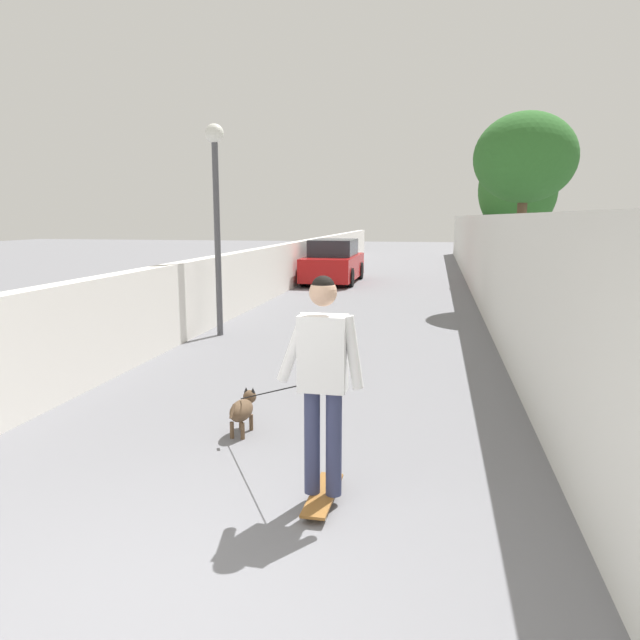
% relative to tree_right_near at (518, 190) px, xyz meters
% --- Properties ---
extents(ground_plane, '(80.00, 80.00, 0.00)m').
position_rel_tree_right_near_xyz_m(ground_plane, '(-5.00, 4.45, -3.25)').
color(ground_plane, slate).
extents(wall_left, '(48.00, 0.30, 1.49)m').
position_rel_tree_right_near_xyz_m(wall_left, '(-7.00, 7.46, -2.51)').
color(wall_left, silver).
rests_on(wall_left, ground).
extents(fence_right, '(48.00, 0.30, 2.38)m').
position_rel_tree_right_near_xyz_m(fence_right, '(-7.00, 1.44, -2.06)').
color(fence_right, silver).
rests_on(fence_right, ground).
extents(tree_right_near, '(2.66, 2.66, 4.83)m').
position_rel_tree_right_near_xyz_m(tree_right_near, '(0.00, 0.00, 0.00)').
color(tree_right_near, '#473523').
rests_on(tree_right_near, ground).
extents(tree_right_mid, '(2.51, 2.51, 4.89)m').
position_rel_tree_right_near_xyz_m(tree_right_mid, '(-6.00, 0.62, 0.50)').
color(tree_right_mid, brown).
rests_on(tree_right_mid, ground).
extents(lamp_post, '(0.36, 0.36, 4.07)m').
position_rel_tree_right_near_xyz_m(lamp_post, '(-10.79, 6.91, -0.45)').
color(lamp_post, '#4C4C51').
rests_on(lamp_post, ground).
extents(skateboard, '(0.80, 0.22, 0.08)m').
position_rel_tree_right_near_xyz_m(skateboard, '(-17.30, 3.58, -3.19)').
color(skateboard, brown).
rests_on(skateboard, ground).
extents(person_skateboarder, '(0.23, 0.71, 1.80)m').
position_rel_tree_right_near_xyz_m(person_skateboarder, '(-17.30, 3.58, -2.11)').
color(person_skateboarder, '#333859').
rests_on(person_skateboarder, skateboard).
extents(dog, '(1.73, 1.28, 1.06)m').
position_rel_tree_right_near_xyz_m(dog, '(-15.91, 4.73, -2.98)').
color(dog, brown).
rests_on(dog, ground).
extents(car_near, '(4.21, 1.80, 1.54)m').
position_rel_tree_right_near_xyz_m(car_near, '(-0.87, 6.31, -2.54)').
color(car_near, '#B71414').
rests_on(car_near, ground).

